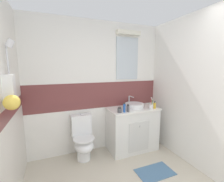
{
  "coord_description": "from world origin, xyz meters",
  "views": [
    {
      "loc": [
        -0.83,
        -0.4,
        1.64
      ],
      "look_at": [
        0.13,
        1.99,
        1.24
      ],
      "focal_mm": 24.31,
      "sensor_mm": 36.0,
      "label": 1
    }
  ],
  "objects_px": {
    "hair_gel_jar": "(120,110)",
    "lotion_bottle_short": "(128,108)",
    "sink_basin": "(134,105)",
    "soap_dispenser": "(155,106)",
    "toothbrush_cup": "(151,106)",
    "toilet": "(83,139)",
    "deodorant_spray_can": "(124,108)"
  },
  "relations": [
    {
      "from": "toilet",
      "to": "soap_dispenser",
      "type": "bearing_deg",
      "value": -8.78
    },
    {
      "from": "deodorant_spray_can",
      "to": "hair_gel_jar",
      "type": "bearing_deg",
      "value": 171.85
    },
    {
      "from": "toothbrush_cup",
      "to": "sink_basin",
      "type": "bearing_deg",
      "value": 140.62
    },
    {
      "from": "soap_dispenser",
      "to": "toothbrush_cup",
      "type": "bearing_deg",
      "value": -176.94
    },
    {
      "from": "sink_basin",
      "to": "toothbrush_cup",
      "type": "height_order",
      "value": "toothbrush_cup"
    },
    {
      "from": "sink_basin",
      "to": "toilet",
      "type": "relative_size",
      "value": 0.52
    },
    {
      "from": "toilet",
      "to": "soap_dispenser",
      "type": "height_order",
      "value": "soap_dispenser"
    },
    {
      "from": "deodorant_spray_can",
      "to": "lotion_bottle_short",
      "type": "xyz_separation_m",
      "value": [
        0.08,
        0.0,
        -0.02
      ]
    },
    {
      "from": "sink_basin",
      "to": "soap_dispenser",
      "type": "bearing_deg",
      "value": -31.49
    },
    {
      "from": "hair_gel_jar",
      "to": "deodorant_spray_can",
      "type": "xyz_separation_m",
      "value": [
        0.09,
        -0.01,
        0.04
      ]
    },
    {
      "from": "toilet",
      "to": "lotion_bottle_short",
      "type": "xyz_separation_m",
      "value": [
        0.78,
        -0.22,
        0.54
      ]
    },
    {
      "from": "sink_basin",
      "to": "lotion_bottle_short",
      "type": "xyz_separation_m",
      "value": [
        -0.25,
        -0.21,
        0.01
      ]
    },
    {
      "from": "sink_basin",
      "to": "hair_gel_jar",
      "type": "bearing_deg",
      "value": -153.89
    },
    {
      "from": "toilet",
      "to": "soap_dispenser",
      "type": "relative_size",
      "value": 5.43
    },
    {
      "from": "soap_dispenser",
      "to": "hair_gel_jar",
      "type": "distance_m",
      "value": 0.75
    },
    {
      "from": "sink_basin",
      "to": "hair_gel_jar",
      "type": "xyz_separation_m",
      "value": [
        -0.41,
        -0.2,
        -0.0
      ]
    },
    {
      "from": "toilet",
      "to": "toothbrush_cup",
      "type": "distance_m",
      "value": 1.41
    },
    {
      "from": "toilet",
      "to": "toothbrush_cup",
      "type": "height_order",
      "value": "toothbrush_cup"
    },
    {
      "from": "sink_basin",
      "to": "toothbrush_cup",
      "type": "xyz_separation_m",
      "value": [
        0.26,
        -0.21,
        0.0
      ]
    },
    {
      "from": "toothbrush_cup",
      "to": "soap_dispenser",
      "type": "height_order",
      "value": "toothbrush_cup"
    },
    {
      "from": "deodorant_spray_can",
      "to": "lotion_bottle_short",
      "type": "height_order",
      "value": "deodorant_spray_can"
    },
    {
      "from": "sink_basin",
      "to": "toilet",
      "type": "bearing_deg",
      "value": 179.68
    },
    {
      "from": "soap_dispenser",
      "to": "lotion_bottle_short",
      "type": "bearing_deg",
      "value": -179.59
    },
    {
      "from": "toothbrush_cup",
      "to": "hair_gel_jar",
      "type": "relative_size",
      "value": 2.39
    },
    {
      "from": "sink_basin",
      "to": "hair_gel_jar",
      "type": "relative_size",
      "value": 4.31
    },
    {
      "from": "sink_basin",
      "to": "lotion_bottle_short",
      "type": "height_order",
      "value": "sink_basin"
    },
    {
      "from": "hair_gel_jar",
      "to": "lotion_bottle_short",
      "type": "bearing_deg",
      "value": -2.73
    },
    {
      "from": "toothbrush_cup",
      "to": "lotion_bottle_short",
      "type": "distance_m",
      "value": 0.5
    },
    {
      "from": "toilet",
      "to": "lotion_bottle_short",
      "type": "relative_size",
      "value": 6.08
    },
    {
      "from": "hair_gel_jar",
      "to": "deodorant_spray_can",
      "type": "bearing_deg",
      "value": -8.15
    },
    {
      "from": "lotion_bottle_short",
      "to": "toothbrush_cup",
      "type": "bearing_deg",
      "value": -0.01
    },
    {
      "from": "lotion_bottle_short",
      "to": "soap_dispenser",
      "type": "bearing_deg",
      "value": 0.41
    }
  ]
}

